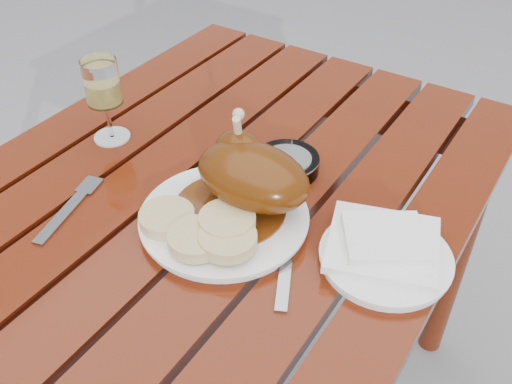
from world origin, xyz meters
TOP-DOWN VIEW (x-y plane):
  - table at (0.00, 0.00)m, footprint 0.80×1.20m
  - dinner_plate at (0.07, -0.01)m, footprint 0.32×0.32m
  - roast_duck at (0.08, 0.04)m, footprint 0.20×0.19m
  - bread_dumplings at (0.07, -0.06)m, footprint 0.19×0.13m
  - wine_glass at (-0.24, 0.07)m, footprint 0.07×0.07m
  - side_plate at (0.31, 0.05)m, footprint 0.26×0.26m
  - napkin at (0.30, 0.06)m, footprint 0.19×0.19m
  - ashtray at (0.08, 0.16)m, footprint 0.15×0.15m
  - fork at (-0.15, -0.13)m, footprint 0.06×0.16m
  - knife at (0.20, -0.03)m, footprint 0.09×0.17m

SIDE VIEW (x-z plane):
  - table at x=0.00m, z-range 0.00..0.75m
  - knife at x=0.20m, z-range 0.75..0.76m
  - fork at x=-0.15m, z-range 0.75..0.76m
  - side_plate at x=0.31m, z-range 0.75..0.77m
  - dinner_plate at x=0.07m, z-range 0.75..0.77m
  - ashtray at x=0.08m, z-range 0.75..0.78m
  - napkin at x=0.30m, z-range 0.77..0.78m
  - bread_dumplings at x=0.07m, z-range 0.77..0.80m
  - roast_duck at x=0.08m, z-range 0.75..0.89m
  - wine_glass at x=-0.24m, z-range 0.75..0.91m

